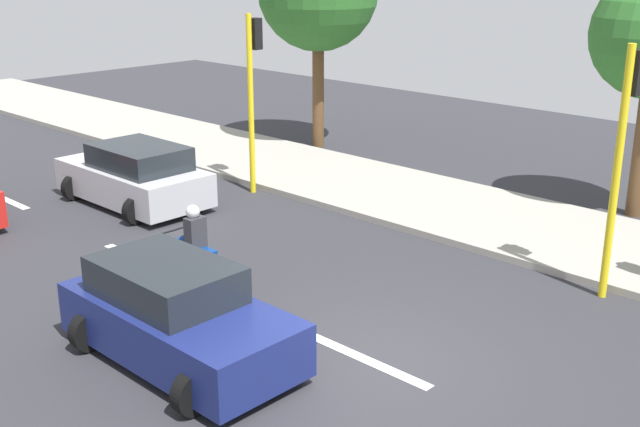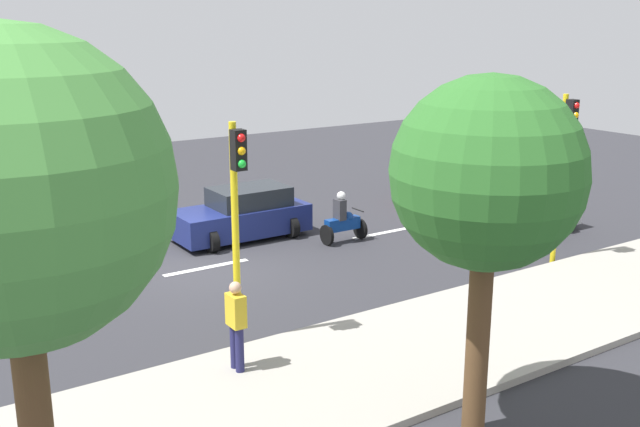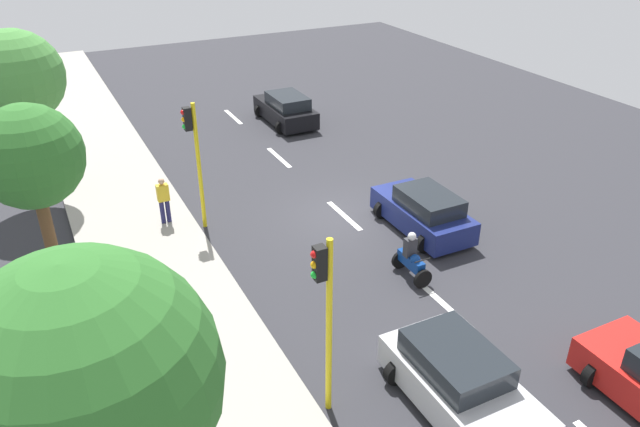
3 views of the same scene
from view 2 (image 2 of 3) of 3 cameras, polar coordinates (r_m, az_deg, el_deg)
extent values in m
cube|color=#2D2D33|center=(19.86, -8.68, -4.27)|extent=(40.00, 60.00, 0.10)
cube|color=#9E998E|center=(14.22, 3.65, -11.51)|extent=(4.00, 60.00, 0.15)
cube|color=white|center=(19.84, -8.68, -4.12)|extent=(0.20, 2.40, 0.01)
cube|color=white|center=(22.87, 5.04, -1.45)|extent=(0.20, 2.40, 0.01)
cube|color=white|center=(26.92, 15.08, 0.56)|extent=(0.20, 2.40, 0.01)
cube|color=#B7B7BC|center=(23.49, 14.58, -0.05)|extent=(1.92, 4.10, 0.80)
cube|color=#1E2328|center=(23.09, 14.14, 1.47)|extent=(1.61, 2.30, 0.56)
cylinder|color=black|center=(25.07, 15.19, 0.27)|extent=(0.64, 0.22, 0.64)
cylinder|color=black|center=(24.04, 18.20, -0.57)|extent=(0.64, 0.22, 0.64)
cylinder|color=black|center=(23.16, 10.74, -0.65)|extent=(0.64, 0.22, 0.64)
cylinder|color=black|center=(22.03, 13.81, -1.62)|extent=(0.64, 0.22, 0.64)
cube|color=navy|center=(22.20, -6.13, -0.50)|extent=(1.78, 3.97, 0.80)
cube|color=#1E2328|center=(22.17, -5.45, 1.32)|extent=(1.50, 2.22, 0.56)
cylinder|color=black|center=(21.03, -8.28, -2.11)|extent=(0.64, 0.22, 0.64)
cylinder|color=black|center=(22.40, -10.01, -1.14)|extent=(0.64, 0.22, 0.64)
cylinder|color=black|center=(22.22, -2.18, -1.05)|extent=(0.64, 0.22, 0.64)
cylinder|color=black|center=(23.52, -4.17, -0.18)|extent=(0.64, 0.22, 0.64)
cube|color=red|center=(27.82, 11.30, 2.41)|extent=(1.94, 4.19, 0.80)
cube|color=#1E2328|center=(27.92, 11.86, 3.85)|extent=(1.63, 2.34, 0.56)
cylinder|color=black|center=(26.33, 10.44, 1.22)|extent=(0.64, 0.22, 0.64)
cylinder|color=black|center=(27.55, 7.98, 1.92)|extent=(0.64, 0.22, 0.64)
cylinder|color=black|center=(28.28, 14.49, 1.92)|extent=(0.64, 0.22, 0.64)
cylinder|color=black|center=(29.42, 12.02, 2.56)|extent=(0.64, 0.22, 0.64)
cylinder|color=black|center=(22.13, 3.10, -1.18)|extent=(0.60, 0.10, 0.60)
cylinder|color=black|center=(21.46, 0.53, -1.67)|extent=(0.60, 0.10, 0.60)
cube|color=navy|center=(21.70, 1.73, -0.81)|extent=(0.28, 1.10, 0.36)
sphere|color=navy|center=(21.76, 2.16, -0.27)|extent=(0.32, 0.32, 0.32)
cylinder|color=black|center=(21.92, 2.91, 0.29)|extent=(0.55, 0.04, 0.04)
cube|color=#333338|center=(21.52, 1.52, 0.31)|extent=(0.36, 0.24, 0.60)
sphere|color=silver|center=(21.46, 1.64, 1.36)|extent=(0.26, 0.26, 0.26)
cylinder|color=#1E1E4C|center=(13.86, -6.57, -10.03)|extent=(0.16, 0.16, 0.85)
cylinder|color=#1E1E4C|center=(13.70, -6.18, -10.33)|extent=(0.16, 0.16, 0.85)
cube|color=gold|center=(13.49, -6.46, -7.38)|extent=(0.40, 0.24, 0.60)
sphere|color=tan|center=(13.33, -6.51, -5.67)|extent=(0.22, 0.22, 0.22)
cylinder|color=yellow|center=(20.41, 17.83, 2.41)|extent=(0.14, 0.14, 4.50)
cube|color=black|center=(20.00, 18.71, 7.19)|extent=(0.24, 0.24, 0.76)
sphere|color=red|center=(19.90, 19.04, 7.83)|extent=(0.16, 0.16, 0.16)
sphere|color=#F2A50C|center=(19.92, 18.98, 7.14)|extent=(0.16, 0.16, 0.16)
sphere|color=green|center=(19.95, 18.93, 6.46)|extent=(0.16, 0.16, 0.16)
cylinder|color=yellow|center=(14.45, -6.48, -1.87)|extent=(0.14, 0.14, 4.50)
cube|color=black|center=(13.86, -6.27, 4.86)|extent=(0.24, 0.24, 0.76)
sphere|color=red|center=(13.72, -6.06, 5.78)|extent=(0.16, 0.16, 0.16)
sphere|color=#F2A50C|center=(13.76, -6.03, 4.79)|extent=(0.16, 0.16, 0.16)
sphere|color=green|center=(13.80, -6.01, 3.81)|extent=(0.16, 0.16, 0.16)
sphere|color=#478C3D|center=(7.83, -22.62, 1.68)|extent=(3.25, 3.25, 3.25)
cylinder|color=brown|center=(11.78, 11.99, -9.43)|extent=(0.36, 0.36, 3.19)
sphere|color=#2D6B28|center=(11.00, 12.71, 3.04)|extent=(2.87, 2.87, 2.87)
camera|label=1|loc=(25.44, -32.54, 11.54)|focal=44.78mm
camera|label=3|loc=(26.24, 41.85, 20.46)|focal=34.19mm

